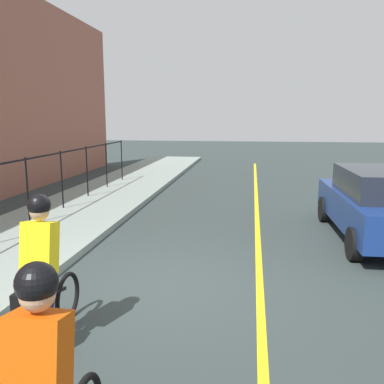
% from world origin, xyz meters
% --- Properties ---
extents(ground_plane, '(80.00, 80.00, 0.00)m').
position_xyz_m(ground_plane, '(0.00, 0.00, 0.00)').
color(ground_plane, '#2E3837').
extents(lane_line_centre, '(36.00, 0.12, 0.01)m').
position_xyz_m(lane_line_centre, '(0.00, -1.60, 0.00)').
color(lane_line_centre, yellow).
rests_on(lane_line_centre, ground).
extents(cyclist_lead, '(1.71, 0.36, 1.83)m').
position_xyz_m(cyclist_lead, '(-1.92, 0.94, 0.91)').
color(cyclist_lead, black).
rests_on(cyclist_lead, ground).
extents(patrol_sedan, '(4.44, 2.00, 1.58)m').
position_xyz_m(patrol_sedan, '(3.14, -4.20, 0.82)').
color(patrol_sedan, navy).
rests_on(patrol_sedan, ground).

